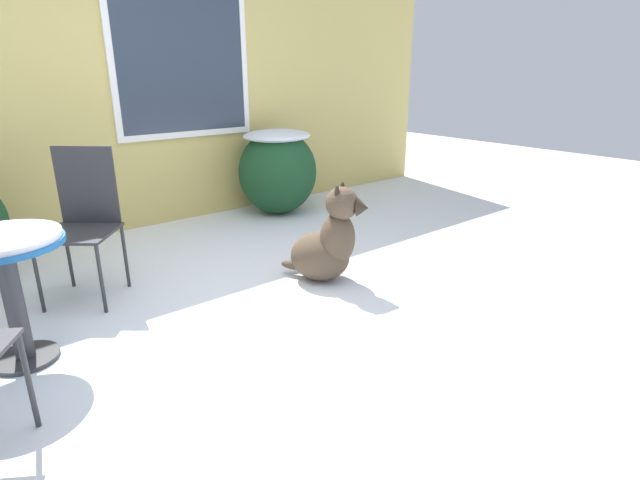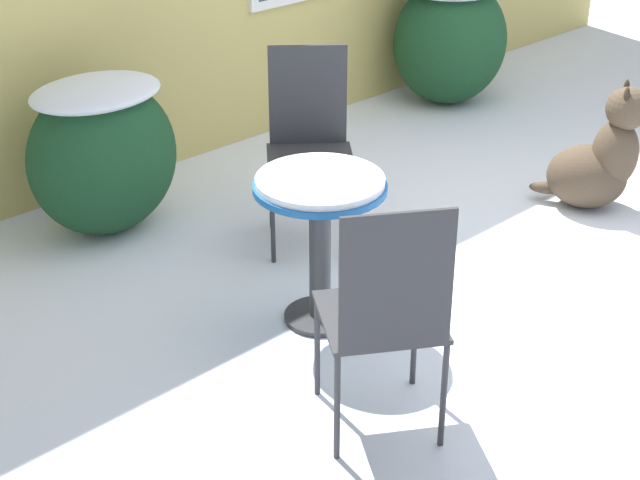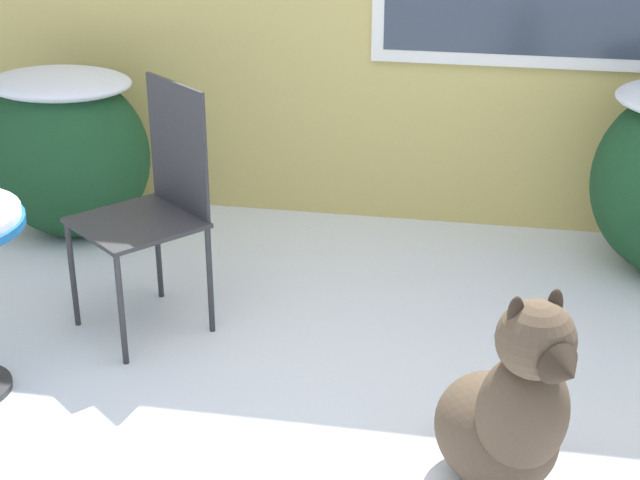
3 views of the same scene
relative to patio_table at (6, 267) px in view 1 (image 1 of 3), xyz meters
name	(u,v)px [view 1 (image 1 of 3)]	position (x,y,z in m)	size (l,w,h in m)	color
ground_plane	(247,306)	(1.27, -0.21, -0.55)	(16.00, 16.00, 0.00)	white
house_wall	(117,84)	(1.32, 1.99, 0.82)	(8.00, 0.10, 2.70)	tan
shrub_middle	(278,169)	(2.73, 1.53, -0.07)	(0.85, 0.78, 0.89)	#194223
patio_table	(6,267)	(0.00, 0.00, 0.00)	(0.59, 0.59, 0.72)	#2D2D30
patio_chair_near_table	(83,218)	(0.54, 0.65, 0.01)	(0.62, 0.62, 1.01)	#2D2D30
dog	(328,244)	(1.97, -0.21, -0.27)	(0.55, 0.63, 0.74)	#4C3D2D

